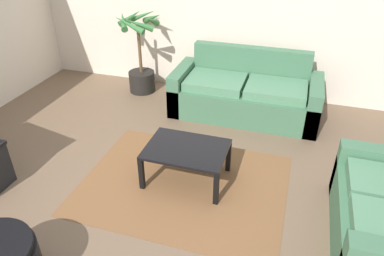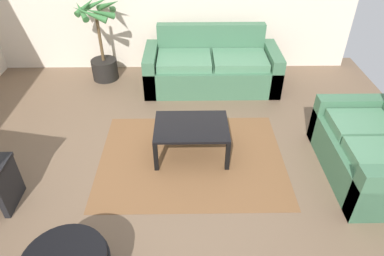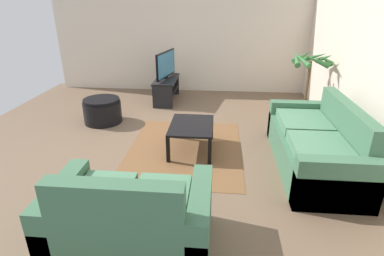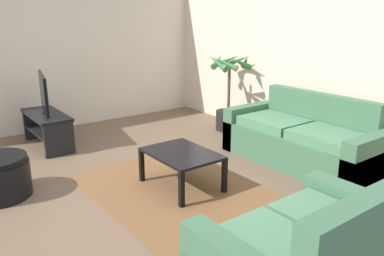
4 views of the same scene
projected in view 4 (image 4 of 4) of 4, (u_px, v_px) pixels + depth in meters
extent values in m
plane|color=brown|center=(126.00, 191.00, 4.34)|extent=(6.60, 6.60, 0.00)
cube|color=beige|center=(305.00, 54.00, 5.68)|extent=(6.00, 0.06, 2.70)
cube|color=beige|center=(36.00, 50.00, 6.26)|extent=(0.06, 6.00, 2.70)
cube|color=#3F6B4C|center=(300.00, 148.00, 5.10)|extent=(2.07, 0.90, 0.42)
cube|color=#3F6B4C|center=(320.00, 111.00, 5.18)|extent=(1.71, 0.16, 0.48)
cube|color=#3F6B4C|center=(249.00, 125.00, 5.79)|extent=(0.18, 0.90, 0.62)
cube|color=#3F6B4C|center=(369.00, 162.00, 4.34)|extent=(0.18, 0.90, 0.62)
cube|color=#4F7F5D|center=(274.00, 122.00, 5.32)|extent=(0.81, 0.66, 0.12)
cube|color=#4F7F5D|center=(328.00, 137.00, 4.66)|extent=(0.81, 0.66, 0.12)
cube|color=#3F6B4C|center=(361.00, 235.00, 2.25)|extent=(0.16, 1.08, 0.48)
cube|color=#3F6B4C|center=(356.00, 228.00, 3.00)|extent=(0.90, 0.18, 0.62)
cube|color=#4F7F5D|center=(273.00, 245.00, 2.47)|extent=(0.66, 0.50, 0.12)
cube|color=#4F7F5D|center=(324.00, 220.00, 2.78)|extent=(0.66, 0.50, 0.12)
cube|color=black|center=(46.00, 115.00, 5.69)|extent=(1.10, 0.45, 0.04)
cube|color=black|center=(48.00, 132.00, 5.76)|extent=(1.02, 0.39, 0.03)
cube|color=black|center=(37.00, 122.00, 6.16)|extent=(0.06, 0.41, 0.51)
cube|color=black|center=(59.00, 138.00, 5.36)|extent=(0.06, 0.41, 0.51)
cube|color=black|center=(44.00, 93.00, 5.60)|extent=(0.95, 0.24, 0.54)
cube|color=teal|center=(45.00, 92.00, 5.61)|extent=(0.90, 0.20, 0.49)
cylinder|color=black|center=(46.00, 112.00, 5.68)|extent=(0.10, 0.10, 0.04)
cube|color=black|center=(182.00, 153.00, 4.34)|extent=(0.86, 0.63, 0.03)
cube|color=black|center=(142.00, 166.00, 4.55)|extent=(0.05, 0.05, 0.39)
cube|color=black|center=(182.00, 190.00, 3.92)|extent=(0.05, 0.05, 0.39)
cube|color=black|center=(182.00, 155.00, 4.88)|extent=(0.05, 0.05, 0.39)
cube|color=black|center=(224.00, 176.00, 4.25)|extent=(0.05, 0.05, 0.39)
cube|color=brown|center=(175.00, 188.00, 4.40)|extent=(2.20, 1.70, 0.01)
cylinder|color=black|center=(228.00, 120.00, 6.63)|extent=(0.42, 0.42, 0.33)
cylinder|color=brown|center=(229.00, 88.00, 6.47)|extent=(0.05, 0.05, 0.78)
cone|color=#346F37|center=(240.00, 63.00, 6.18)|extent=(0.15, 0.48, 0.26)
cone|color=#346F37|center=(245.00, 62.00, 6.34)|extent=(0.47, 0.40, 0.28)
cone|color=#346F37|center=(238.00, 60.00, 6.52)|extent=(0.50, 0.20, 0.27)
cone|color=#346F37|center=(228.00, 60.00, 6.54)|extent=(0.31, 0.41, 0.24)
cone|color=#346F37|center=(218.00, 61.00, 6.43)|extent=(0.30, 0.42, 0.25)
cone|color=#346F37|center=(217.00, 63.00, 6.22)|extent=(0.50, 0.14, 0.27)
cone|color=#346F37|center=(225.00, 63.00, 6.15)|extent=(0.45, 0.30, 0.25)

